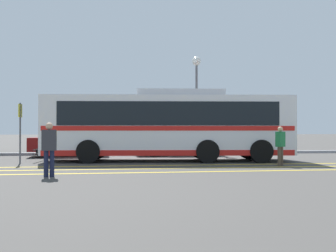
# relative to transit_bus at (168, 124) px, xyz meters

# --- Properties ---
(ground_plane) EXTENTS (220.00, 220.00, 0.00)m
(ground_plane) POSITION_rel_transit_bus_xyz_m (-0.77, 0.47, -1.67)
(ground_plane) COLOR #423F3D
(lane_strip_0) EXTENTS (31.00, 0.20, 0.01)m
(lane_strip_0) POSITION_rel_transit_bus_xyz_m (-0.01, -2.20, -1.66)
(lane_strip_0) COLOR gold
(lane_strip_0) RESTS_ON ground_plane
(lane_strip_1) EXTENTS (31.00, 0.20, 0.01)m
(lane_strip_1) POSITION_rel_transit_bus_xyz_m (-0.01, -3.45, -1.66)
(lane_strip_1) COLOR gold
(lane_strip_1) RESTS_ON ground_plane
(lane_strip_2) EXTENTS (31.00, 0.20, 0.01)m
(lane_strip_2) POSITION_rel_transit_bus_xyz_m (-0.01, -4.73, -1.66)
(lane_strip_2) COLOR gold
(lane_strip_2) RESTS_ON ground_plane
(curb_strip) EXTENTS (39.00, 0.36, 0.15)m
(curb_strip) POSITION_rel_transit_bus_xyz_m (-0.01, 4.96, -1.59)
(curb_strip) COLOR #99999E
(curb_strip) RESTS_ON ground_plane
(transit_bus) EXTENTS (11.49, 3.64, 3.21)m
(transit_bus) POSITION_rel_transit_bus_xyz_m (0.00, 0.00, 0.00)
(transit_bus) COLOR white
(transit_bus) RESTS_ON ground_plane
(parked_car_1) EXTENTS (4.06, 2.02, 1.50)m
(parked_car_1) POSITION_rel_transit_bus_xyz_m (-4.87, 3.77, -0.91)
(parked_car_1) COLOR maroon
(parked_car_1) RESTS_ON ground_plane
(parked_car_2) EXTENTS (4.73, 2.08, 1.37)m
(parked_car_2) POSITION_rel_transit_bus_xyz_m (1.05, 3.76, -0.96)
(parked_car_2) COLOR silver
(parked_car_2) RESTS_ON ground_plane
(pedestrian_0) EXTENTS (0.47, 0.43, 1.55)m
(pedestrian_0) POSITION_rel_transit_bus_xyz_m (4.08, -2.93, -0.80)
(pedestrian_0) COLOR brown
(pedestrian_0) RESTS_ON ground_plane
(pedestrian_1) EXTENTS (0.43, 0.24, 1.64)m
(pedestrian_1) POSITION_rel_transit_bus_xyz_m (-4.39, -5.52, -0.74)
(pedestrian_1) COLOR #191E38
(pedestrian_1) RESTS_ON ground_plane
(bus_stop_sign) EXTENTS (0.07, 0.40, 2.56)m
(bus_stop_sign) POSITION_rel_transit_bus_xyz_m (-6.39, -0.44, -0.05)
(bus_stop_sign) COLOR #59595E
(bus_stop_sign) RESTS_ON ground_plane
(street_lamp) EXTENTS (0.54, 0.54, 5.91)m
(street_lamp) POSITION_rel_transit_bus_xyz_m (2.54, 5.80, 2.79)
(street_lamp) COLOR #59595E
(street_lamp) RESTS_ON ground_plane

